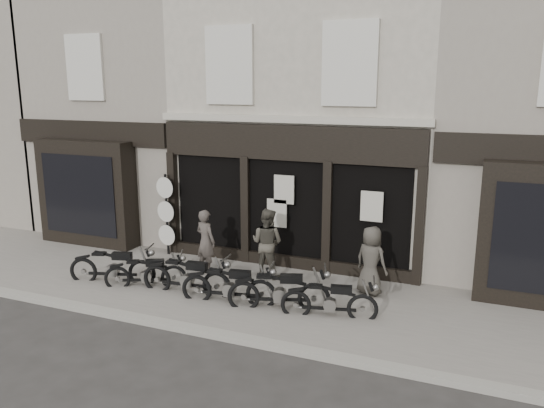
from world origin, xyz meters
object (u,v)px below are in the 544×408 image
at_px(motorcycle_4, 280,294).
at_px(man_left, 206,241).
at_px(motorcycle_1, 147,276).
at_px(motorcycle_2, 188,280).
at_px(man_centre, 267,243).
at_px(man_right, 371,260).
at_px(motorcycle_0, 114,270).
at_px(advert_sign_post, 167,218).
at_px(motorcycle_3, 230,289).
at_px(motorcycle_5, 330,304).

xyz_separation_m(motorcycle_4, man_left, (-2.62, 1.40, 0.52)).
height_order(motorcycle_1, motorcycle_2, motorcycle_2).
relative_size(man_centre, man_right, 1.09).
bearing_deg(motorcycle_0, advert_sign_post, 72.97).
xyz_separation_m(motorcycle_1, man_left, (0.86, 1.42, 0.58)).
xyz_separation_m(motorcycle_3, advert_sign_post, (-3.22, 2.42, 0.77)).
relative_size(motorcycle_0, advert_sign_post, 0.88).
distance_m(motorcycle_3, motorcycle_4, 1.17).
distance_m(motorcycle_1, man_right, 5.39).
bearing_deg(motorcycle_2, advert_sign_post, 126.46).
height_order(motorcycle_2, advert_sign_post, advert_sign_post).
bearing_deg(man_right, motorcycle_4, 64.62).
bearing_deg(man_left, motorcycle_1, 76.64).
bearing_deg(man_right, motorcycle_5, 93.00).
relative_size(motorcycle_4, man_left, 1.31).
xyz_separation_m(motorcycle_5, advert_sign_post, (-5.53, 2.30, 0.80)).
relative_size(motorcycle_3, motorcycle_5, 1.08).
distance_m(motorcycle_4, motorcycle_5, 1.14).
height_order(man_right, advert_sign_post, advert_sign_post).
height_order(motorcycle_2, motorcycle_4, same).
relative_size(motorcycle_1, man_left, 1.11).
xyz_separation_m(motorcycle_1, motorcycle_4, (3.48, 0.01, 0.05)).
relative_size(motorcycle_0, motorcycle_1, 1.17).
relative_size(man_centre, advert_sign_post, 0.72).
distance_m(motorcycle_5, man_right, 1.73).
distance_m(motorcycle_1, man_left, 1.75).
bearing_deg(motorcycle_4, advert_sign_post, 133.79).
distance_m(motorcycle_0, motorcycle_1, 0.94).
height_order(motorcycle_0, motorcycle_4, motorcycle_4).
height_order(motorcycle_5, man_left, man_left).
bearing_deg(man_left, advert_sign_post, -9.16).
xyz_separation_m(motorcycle_0, advert_sign_post, (0.03, 2.37, 0.77)).
relative_size(motorcycle_3, advert_sign_post, 0.89).
height_order(motorcycle_3, motorcycle_5, motorcycle_3).
bearing_deg(man_centre, man_left, 17.99).
bearing_deg(motorcycle_4, motorcycle_3, 167.01).
bearing_deg(motorcycle_4, man_centre, 102.31).
bearing_deg(motorcycle_5, motorcycle_0, 167.47).
bearing_deg(motorcycle_0, man_right, -1.31).
distance_m(motorcycle_2, motorcycle_5, 3.47).
bearing_deg(man_left, motorcycle_0, 57.07).
distance_m(motorcycle_0, man_centre, 3.88).
bearing_deg(advert_sign_post, motorcycle_0, -83.17).
bearing_deg(motorcycle_3, man_left, 123.00).
bearing_deg(motorcycle_3, motorcycle_0, 168.41).
distance_m(motorcycle_5, man_centre, 2.84).
distance_m(man_centre, advert_sign_post, 3.41).
relative_size(man_left, man_centre, 0.94).
height_order(motorcycle_2, motorcycle_3, motorcycle_2).
bearing_deg(motorcycle_1, motorcycle_0, 157.53).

